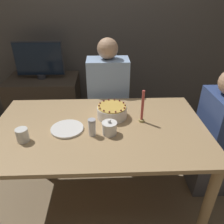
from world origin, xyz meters
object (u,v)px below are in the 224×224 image
object	(u,v)px
cake	(112,112)
sugar_bowl	(109,128)
sugar_shaker	(92,127)
person_woman_floral	(215,142)
person_man_blue_shirt	(108,107)
tv_monitor	(39,60)
candle	(142,110)

from	to	relation	value
cake	sugar_bowl	xyz separation A→B (m)	(-0.03, -0.23, -0.00)
sugar_shaker	person_woman_floral	world-z (taller)	person_woman_floral
person_man_blue_shirt	person_woman_floral	size ratio (longest dim) A/B	1.11
tv_monitor	person_woman_floral	bearing A→B (deg)	-30.44
sugar_bowl	tv_monitor	distance (m)	1.42
candle	sugar_bowl	bearing A→B (deg)	-148.55
sugar_bowl	person_woman_floral	size ratio (longest dim) A/B	0.10
cake	person_man_blue_shirt	world-z (taller)	person_man_blue_shirt
candle	tv_monitor	xyz separation A→B (m)	(-1.01, 1.04, 0.09)
cake	sugar_shaker	xyz separation A→B (m)	(-0.15, -0.24, 0.01)
sugar_bowl	person_woman_floral	distance (m)	0.99
sugar_shaker	tv_monitor	xyz separation A→B (m)	(-0.64, 1.20, 0.13)
sugar_bowl	cake	bearing A→B (deg)	83.36
sugar_bowl	tv_monitor	world-z (taller)	tv_monitor
candle	tv_monitor	size ratio (longest dim) A/B	0.47
person_man_blue_shirt	tv_monitor	world-z (taller)	person_man_blue_shirt
person_man_blue_shirt	sugar_bowl	bearing A→B (deg)	89.48
person_woman_floral	tv_monitor	size ratio (longest dim) A/B	2.06
person_woman_floral	sugar_bowl	bearing A→B (deg)	102.82
person_man_blue_shirt	person_woman_floral	distance (m)	1.06
sugar_bowl	candle	xyz separation A→B (m)	(0.25, 0.15, 0.06)
person_man_blue_shirt	tv_monitor	bearing A→B (deg)	-29.72
sugar_shaker	person_woman_floral	xyz separation A→B (m)	(1.03, 0.22, -0.32)
sugar_shaker	cake	bearing A→B (deg)	58.39
cake	person_woman_floral	distance (m)	0.94
tv_monitor	sugar_shaker	bearing A→B (deg)	-61.96
sugar_bowl	tv_monitor	xyz separation A→B (m)	(-0.76, 1.19, 0.14)
sugar_shaker	tv_monitor	bearing A→B (deg)	118.04
candle	person_man_blue_shirt	bearing A→B (deg)	111.98
sugar_bowl	person_woman_floral	bearing A→B (deg)	12.82
sugar_bowl	candle	world-z (taller)	candle
person_woman_floral	tv_monitor	world-z (taller)	tv_monitor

